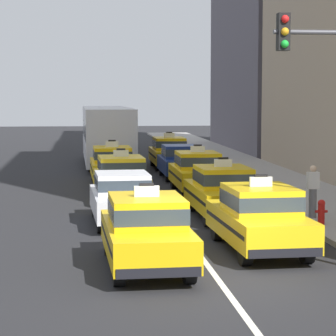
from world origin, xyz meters
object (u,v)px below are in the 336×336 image
(taxi_left_third, at_px, (121,177))
(fire_hydrant, at_px, (321,211))
(sedan_left_second, at_px, (122,197))
(pedestrian_mid_block, at_px, (313,191))
(taxi_right_nearest, at_px, (259,217))
(taxi_right_fifth, at_px, (169,152))
(bus_left_fifth, at_px, (107,133))
(sedan_right_fourth, at_px, (180,161))
(taxi_left_fourth, at_px, (112,164))
(taxi_left_nearest, at_px, (146,230))
(taxi_right_third, at_px, (197,171))
(taxi_right_second, at_px, (222,191))

(taxi_left_third, height_order, fire_hydrant, taxi_left_third)
(sedan_left_second, xyz_separation_m, pedestrian_mid_block, (5.87, -0.31, 0.12))
(taxi_right_nearest, relative_size, taxi_right_fifth, 1.01)
(bus_left_fifth, xyz_separation_m, sedan_right_fourth, (3.19, -6.99, -0.97))
(sedan_left_second, relative_size, fire_hydrant, 5.97)
(taxi_left_fourth, distance_m, taxi_right_nearest, 15.08)
(taxi_right_nearest, height_order, sedan_right_fourth, taxi_right_nearest)
(sedan_left_second, bearing_deg, taxi_left_fourth, 89.44)
(sedan_right_fourth, height_order, fire_hydrant, sedan_right_fourth)
(taxi_right_nearest, relative_size, pedestrian_mid_block, 2.85)
(taxi_left_fourth, bearing_deg, bus_left_fifth, 89.54)
(sedan_right_fourth, distance_m, pedestrian_mid_block, 12.81)
(taxi_right_fifth, distance_m, fire_hydrant, 18.97)
(taxi_left_nearest, height_order, taxi_right_nearest, same)
(taxi_left_nearest, bearing_deg, taxi_right_third, 76.33)
(taxi_right_second, xyz_separation_m, taxi_right_third, (0.14, 6.20, 0.00))
(taxi_left_fourth, height_order, bus_left_fifth, bus_left_fifth)
(sedan_left_second, bearing_deg, taxi_right_second, 13.58)
(taxi_left_fourth, bearing_deg, taxi_left_third, -88.68)
(sedan_left_second, distance_m, fire_hydrant, 5.96)
(taxi_left_third, xyz_separation_m, fire_hydrant, (5.52, -6.64, -0.33))
(taxi_left_fourth, relative_size, sedan_right_fourth, 1.07)
(pedestrian_mid_block, bearing_deg, taxi_left_third, 136.20)
(pedestrian_mid_block, xyz_separation_m, fire_hydrant, (-0.12, -1.23, -0.42))
(bus_left_fifth, distance_m, taxi_right_third, 12.72)
(sedan_left_second, height_order, taxi_right_third, taxi_right_third)
(taxi_left_third, height_order, taxi_right_second, same)
(taxi_right_second, relative_size, taxi_right_fifth, 1.01)
(taxi_left_fourth, bearing_deg, fire_hydrant, -64.65)
(taxi_right_second, height_order, pedestrian_mid_block, taxi_right_second)
(taxi_left_third, xyz_separation_m, taxi_right_nearest, (2.99, -9.49, 0.00))
(taxi_left_third, bearing_deg, pedestrian_mid_block, -43.80)
(taxi_left_third, distance_m, taxi_right_second, 5.27)
(taxi_right_nearest, distance_m, fire_hydrant, 3.83)
(taxi_right_third, xyz_separation_m, taxi_right_fifth, (0.05, 10.30, 0.00))
(bus_left_fifth, relative_size, taxi_right_second, 2.45)
(fire_hydrant, bearing_deg, taxi_right_second, 137.21)
(taxi_right_fifth, bearing_deg, sedan_right_fourth, -90.66)
(bus_left_fifth, height_order, taxi_right_nearest, bus_left_fifth)
(taxi_left_third, bearing_deg, taxi_left_nearest, -89.94)
(taxi_right_nearest, relative_size, taxi_right_second, 1.01)
(sedan_right_fourth, bearing_deg, pedestrian_mid_block, -78.74)
(taxi_left_third, relative_size, taxi_right_second, 1.01)
(taxi_left_third, relative_size, pedestrian_mid_block, 2.85)
(taxi_right_nearest, xyz_separation_m, fire_hydrant, (2.54, 2.85, -0.33))
(sedan_right_fourth, bearing_deg, bus_left_fifth, 114.53)
(bus_left_fifth, distance_m, sedan_right_fourth, 7.75)
(sedan_left_second, xyz_separation_m, fire_hydrant, (5.74, -1.54, -0.30))
(taxi_right_second, relative_size, pedestrian_mid_block, 2.83)
(taxi_right_third, distance_m, fire_hydrant, 8.85)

